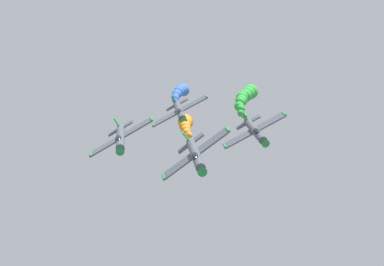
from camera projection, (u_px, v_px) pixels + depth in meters
The scene contains 7 objects.
airplane_lead at pixel (195, 154), 58.80m from camera, with size 7.92×10.35×5.95m.
smoke_trail_lead at pixel (185, 124), 75.75m from camera, with size 2.94×15.34×3.74m.
airplane_left_inner at pixel (255, 131), 69.75m from camera, with size 8.63×10.35×4.77m.
smoke_trail_left_inner at pixel (246, 96), 92.60m from camera, with size 7.94×22.94×3.22m.
airplane_right_inner at pixel (120, 138), 66.53m from camera, with size 8.51×10.35×5.01m.
airplane_left_outer at pixel (180, 111), 77.87m from camera, with size 8.66×10.35×4.71m.
smoke_trail_left_outer at pixel (180, 92), 92.66m from camera, with size 4.21×13.17×2.64m.
Camera 1 is at (7.97, 64.80, 81.61)m, focal length 48.26 mm.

